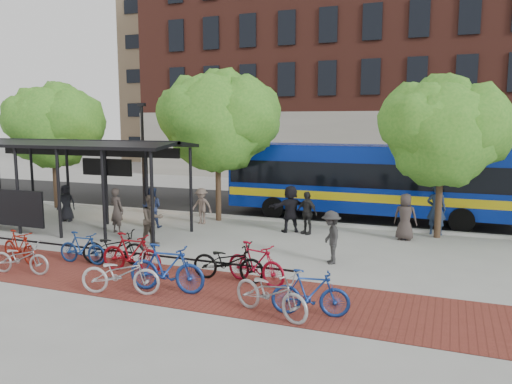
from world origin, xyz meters
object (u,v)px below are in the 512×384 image
(pedestrian_2, at_px, (152,207))
(pedestrian_4, at_px, (307,213))
(pedestrian_7, at_px, (436,210))
(tree_c, at_px, (445,128))
(bike_7, at_px, (167,268))
(pedestrian_9, at_px, (331,237))
(bike_1, at_px, (19,247))
(pedestrian_1, at_px, (117,210))
(pedestrian_0, at_px, (66,203))
(tree_a, at_px, (54,122))
(bike_8, at_px, (228,262))
(bike_9, at_px, (256,263))
(bike_4, at_px, (114,247))
(bus_shelter, at_px, (60,154))
(bike_5, at_px, (131,253))
(pedestrian_5, at_px, (291,209))
(tree_b, at_px, (220,117))
(pedestrian_6, at_px, (405,217))
(pedestrian_3, at_px, (202,206))
(bike_2, at_px, (21,258))
(pedestrian_8, at_px, (152,220))
(bus, at_px, (367,177))
(bike_3, at_px, (82,248))
(lamp_post_left, at_px, (143,155))
(bike_6, at_px, (121,274))
(bike_11, at_px, (310,293))

(pedestrian_2, relative_size, pedestrian_4, 1.00)
(pedestrian_7, bearing_deg, tree_c, 112.43)
(bike_7, bearing_deg, pedestrian_9, -43.65)
(bike_1, distance_m, pedestrian_1, 4.56)
(pedestrian_1, bearing_deg, pedestrian_0, -6.63)
(pedestrian_2, bearing_deg, pedestrian_1, 41.48)
(pedestrian_1, bearing_deg, tree_a, -19.01)
(bike_8, relative_size, bike_9, 1.10)
(tree_c, height_order, bike_4, tree_c)
(pedestrian_9, bearing_deg, pedestrian_1, -123.08)
(bus_shelter, height_order, pedestrian_0, bus_shelter)
(bike_5, bearing_deg, pedestrian_2, 25.83)
(bus_shelter, height_order, pedestrian_2, bus_shelter)
(pedestrian_5, distance_m, pedestrian_7, 5.53)
(pedestrian_2, distance_m, pedestrian_9, 8.32)
(tree_b, xyz_separation_m, bike_9, (4.57, -7.52, -3.90))
(pedestrian_6, bearing_deg, pedestrian_2, 14.02)
(tree_b, xyz_separation_m, pedestrian_3, (-0.43, -1.00, -3.70))
(bike_2, distance_m, pedestrian_1, 5.46)
(bus_shelter, xyz_separation_m, pedestrian_1, (2.54, 0.12, -2.12))
(pedestrian_6, distance_m, pedestrian_8, 9.06)
(bike_1, height_order, pedestrian_2, pedestrian_2)
(tree_b, xyz_separation_m, pedestrian_1, (-2.69, -3.71, -3.58))
(tree_a, bearing_deg, pedestrian_9, -17.93)
(pedestrian_6, bearing_deg, bus, -54.82)
(bike_5, bearing_deg, pedestrian_3, 9.19)
(bike_2, bearing_deg, pedestrian_2, -8.82)
(pedestrian_0, bearing_deg, pedestrian_8, -44.56)
(tree_b, height_order, pedestrian_8, tree_b)
(bike_3, distance_m, pedestrian_5, 7.95)
(tree_b, distance_m, pedestrian_5, 5.13)
(tree_c, relative_size, bike_2, 3.31)
(lamp_post_left, height_order, pedestrian_0, lamp_post_left)
(bike_6, height_order, pedestrian_6, pedestrian_6)
(bike_7, xyz_separation_m, bike_8, (1.07, 1.38, -0.08))
(bike_11, relative_size, pedestrian_9, 1.08)
(bike_2, distance_m, pedestrian_8, 4.56)
(tree_c, xyz_separation_m, bike_11, (-2.50, -9.12, -3.53))
(lamp_post_left, relative_size, bike_6, 2.54)
(pedestrian_6, bearing_deg, pedestrian_9, 70.58)
(tree_b, height_order, tree_c, tree_b)
(lamp_post_left, height_order, bike_1, lamp_post_left)
(bike_1, xyz_separation_m, bike_7, (5.60, -0.66, 0.12))
(bike_2, bearing_deg, bike_6, -104.83)
(bus_shelter, distance_m, bike_6, 9.29)
(bus_shelter, relative_size, tree_a, 1.72)
(bike_3, distance_m, pedestrian_4, 8.28)
(tree_a, relative_size, pedestrian_9, 3.82)
(bike_2, distance_m, pedestrian_7, 14.41)
(pedestrian_2, distance_m, pedestrian_6, 9.89)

